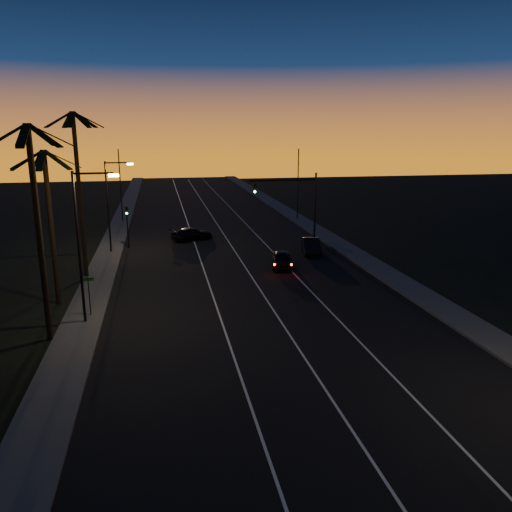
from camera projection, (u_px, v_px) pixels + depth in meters
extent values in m
cube|color=black|center=(241.00, 269.00, 41.24)|extent=(20.00, 170.00, 0.01)
cube|color=#3C3C39|center=(100.00, 276.00, 39.15)|extent=(2.40, 170.00, 0.16)
cube|color=#3C3C39|center=(368.00, 262.00, 43.30)|extent=(2.40, 170.00, 0.16)
cube|color=silver|center=(204.00, 271.00, 40.68)|extent=(0.12, 160.00, 0.01)
cube|color=silver|center=(247.00, 269.00, 41.33)|extent=(0.12, 160.00, 0.01)
cube|color=silver|center=(287.00, 267.00, 41.98)|extent=(0.12, 160.00, 0.01)
cylinder|color=black|center=(39.00, 237.00, 26.08)|extent=(0.32, 0.32, 11.50)
cube|color=black|center=(51.00, 135.00, 25.25)|extent=(2.18, 0.92, 1.18)
cube|color=black|center=(42.00, 135.00, 25.81)|extent=(1.25, 2.12, 1.18)
cube|color=black|center=(23.00, 135.00, 25.62)|extent=(1.34, 2.09, 1.18)
cube|color=black|center=(7.00, 135.00, 24.82)|extent=(2.18, 0.82, 1.18)
cube|color=black|center=(7.00, 135.00, 24.02)|extent=(1.90, 1.69, 1.18)
cube|color=black|center=(23.00, 135.00, 23.81)|extent=(0.45, 2.16, 1.18)
cube|color=black|center=(44.00, 135.00, 24.36)|extent=(1.95, 1.61, 1.18)
cylinder|color=black|center=(52.00, 230.00, 31.86)|extent=(0.32, 0.32, 10.00)
cube|color=black|center=(63.00, 159.00, 31.22)|extent=(2.18, 0.92, 1.18)
cube|color=black|center=(55.00, 158.00, 31.78)|extent=(1.25, 2.12, 1.18)
cube|color=black|center=(39.00, 159.00, 31.59)|extent=(1.34, 2.09, 1.18)
cube|color=black|center=(27.00, 159.00, 30.79)|extent=(2.18, 0.82, 1.18)
cube|color=black|center=(28.00, 160.00, 29.98)|extent=(1.90, 1.69, 1.18)
cube|color=black|center=(41.00, 160.00, 29.78)|extent=(0.45, 2.16, 1.18)
cube|color=black|center=(57.00, 160.00, 30.33)|extent=(1.95, 1.61, 1.18)
cylinder|color=black|center=(80.00, 198.00, 37.45)|extent=(0.32, 0.32, 12.50)
cube|color=black|center=(88.00, 120.00, 36.51)|extent=(2.18, 0.92, 1.18)
cube|color=black|center=(81.00, 120.00, 37.07)|extent=(1.25, 2.12, 1.18)
cube|color=black|center=(68.00, 120.00, 36.87)|extent=(1.34, 2.09, 1.18)
cube|color=black|center=(59.00, 120.00, 36.07)|extent=(2.18, 0.82, 1.18)
cube|color=black|center=(60.00, 119.00, 35.27)|extent=(1.90, 1.69, 1.18)
cube|color=black|center=(71.00, 119.00, 35.06)|extent=(0.45, 2.16, 1.18)
cube|color=black|center=(84.00, 119.00, 35.61)|extent=(1.95, 1.61, 1.18)
cylinder|color=black|center=(79.00, 250.00, 28.59)|extent=(0.16, 0.16, 9.00)
cylinder|color=black|center=(93.00, 173.00, 27.73)|extent=(2.20, 0.12, 0.12)
cube|color=#F0C460|center=(114.00, 175.00, 27.96)|extent=(0.55, 0.26, 0.16)
cylinder|color=black|center=(108.00, 208.00, 45.78)|extent=(0.16, 0.16, 8.50)
cylinder|color=black|center=(117.00, 163.00, 44.98)|extent=(2.20, 0.12, 0.12)
cube|color=#F0C460|center=(130.00, 164.00, 45.22)|extent=(0.55, 0.26, 0.16)
cylinder|color=black|center=(89.00, 297.00, 30.36)|extent=(0.06, 0.06, 2.60)
cube|color=#0B4613|center=(88.00, 279.00, 30.07)|extent=(0.70, 0.03, 0.20)
cylinder|color=black|center=(315.00, 207.00, 51.67)|extent=(0.20, 0.20, 7.00)
cylinder|color=black|center=(283.00, 180.00, 50.33)|extent=(7.00, 0.16, 0.16)
cube|color=black|center=(255.00, 188.00, 49.98)|extent=(0.32, 0.28, 1.00)
sphere|color=black|center=(255.00, 185.00, 49.74)|extent=(0.20, 0.20, 0.20)
sphere|color=black|center=(255.00, 188.00, 49.82)|extent=(0.20, 0.20, 0.20)
sphere|color=#14FF59|center=(255.00, 192.00, 49.90)|extent=(0.20, 0.20, 0.20)
cylinder|color=black|center=(128.00, 227.00, 48.49)|extent=(0.14, 0.14, 4.20)
cube|color=black|center=(127.00, 210.00, 48.10)|extent=(0.28, 0.25, 0.90)
sphere|color=black|center=(126.00, 208.00, 47.89)|extent=(0.18, 0.18, 0.18)
sphere|color=black|center=(126.00, 210.00, 47.95)|extent=(0.18, 0.18, 0.18)
sphere|color=#14FF59|center=(127.00, 213.00, 48.02)|extent=(0.18, 0.18, 0.18)
cylinder|color=black|center=(120.00, 186.00, 61.90)|extent=(0.14, 0.14, 9.00)
cylinder|color=black|center=(298.00, 185.00, 63.12)|extent=(0.14, 0.14, 9.00)
imported|color=black|center=(282.00, 260.00, 41.67)|extent=(2.37, 4.18, 1.34)
sphere|color=#FF0F05|center=(274.00, 265.00, 39.36)|extent=(0.18, 0.18, 0.18)
sphere|color=#FF0F05|center=(291.00, 265.00, 39.34)|extent=(0.18, 0.18, 0.18)
imported|color=black|center=(311.00, 246.00, 46.40)|extent=(2.28, 4.55, 1.43)
imported|color=black|center=(192.00, 234.00, 52.14)|extent=(4.85, 3.50, 1.31)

